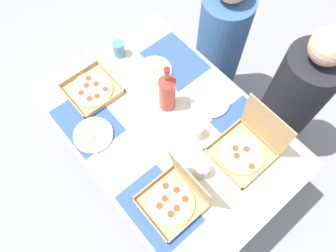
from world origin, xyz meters
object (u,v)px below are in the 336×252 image
object	(u,v)px
pizza_box_center	(246,147)
diner_left_seat	(218,52)
cup_clear_right	(202,170)
pizza_box_edge_far	(175,198)
plate_near_right	(93,135)
plate_far_left	(155,70)
plate_near_left	(209,100)
cup_red	(119,49)
pizza_box_corner_left	(92,89)
diner_right_seat	(287,108)
cup_clear_left	(196,131)
soda_bottle	(167,92)

from	to	relation	value
pizza_box_center	diner_left_seat	size ratio (longest dim) A/B	0.26
diner_left_seat	cup_clear_right	bearing A→B (deg)	-51.65
pizza_box_edge_far	plate_near_right	world-z (taller)	pizza_box_edge_far
pizza_box_edge_far	plate_far_left	distance (m)	0.76
plate_near_left	plate_near_right	bearing A→B (deg)	-111.47
pizza_box_center	plate_far_left	distance (m)	0.68
cup_clear_right	plate_near_right	bearing A→B (deg)	-150.15
plate_near_right	cup_red	distance (m)	0.55
cup_clear_right	plate_far_left	bearing A→B (deg)	161.04
plate_far_left	diner_left_seat	size ratio (longest dim) A/B	0.17
pizza_box_corner_left	diner_right_seat	size ratio (longest dim) A/B	0.22
cup_clear_right	diner_left_seat	size ratio (longest dim) A/B	0.07
cup_clear_left	diner_left_seat	size ratio (longest dim) A/B	0.08
cup_red	diner_left_seat	size ratio (longest dim) A/B	0.08
cup_clear_left	cup_clear_right	bearing A→B (deg)	-34.74
pizza_box_center	cup_clear_left	xyz separation A→B (m)	(-0.23, -0.13, 0.00)
pizza_box_edge_far	cup_red	xyz separation A→B (m)	(-0.87, 0.32, 0.00)
plate_near_left	diner_right_seat	xyz separation A→B (m)	(0.27, 0.45, -0.23)
pizza_box_center	plate_near_left	xyz separation A→B (m)	(-0.33, 0.07, -0.04)
pizza_box_center	cup_red	size ratio (longest dim) A/B	3.13
cup_clear_right	diner_right_seat	size ratio (longest dim) A/B	0.07
cup_clear_left	plate_near_right	bearing A→B (deg)	-129.94
soda_bottle	diner_right_seat	size ratio (longest dim) A/B	0.26
pizza_box_center	soda_bottle	distance (m)	0.49
plate_near_right	pizza_box_center	bearing A→B (deg)	43.49
plate_far_left	cup_clear_left	size ratio (longest dim) A/B	2.12
plate_near_right	cup_clear_left	distance (m)	0.54
plate_near_right	plate_far_left	distance (m)	0.52
pizza_box_edge_far	cup_clear_left	xyz separation A→B (m)	(-0.18, 0.30, 0.00)
plate_far_left	diner_left_seat	bearing A→B (deg)	88.16
pizza_box_edge_far	soda_bottle	bearing A→B (deg)	143.52
pizza_box_corner_left	plate_near_right	world-z (taller)	pizza_box_corner_left
cup_clear_right	cup_clear_left	xyz separation A→B (m)	(-0.17, 0.12, 0.00)
pizza_box_corner_left	plate_far_left	distance (m)	0.37
pizza_box_corner_left	cup_red	distance (m)	0.29
cup_clear_left	diner_left_seat	world-z (taller)	diner_left_seat
pizza_box_center	plate_far_left	size ratio (longest dim) A/B	1.50
plate_far_left	diner_right_seat	bearing A→B (deg)	41.41
plate_far_left	cup_clear_left	distance (m)	0.47
diner_right_seat	diner_left_seat	bearing A→B (deg)	180.00
diner_left_seat	diner_right_seat	world-z (taller)	diner_right_seat
pizza_box_center	plate_near_left	bearing A→B (deg)	168.15
pizza_box_corner_left	cup_red	size ratio (longest dim) A/B	2.77
pizza_box_corner_left	plate_far_left	xyz separation A→B (m)	(0.12, 0.35, -0.00)
plate_far_left	cup_clear_right	bearing A→B (deg)	-18.96
pizza_box_center	plate_near_right	bearing A→B (deg)	-136.51
plate_near_left	cup_clear_right	distance (m)	0.42
plate_near_right	plate_far_left	xyz separation A→B (m)	(-0.11, 0.51, 0.00)
diner_left_seat	diner_right_seat	size ratio (longest dim) A/B	0.96
pizza_box_center	plate_far_left	xyz separation A→B (m)	(-0.68, -0.03, -0.04)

